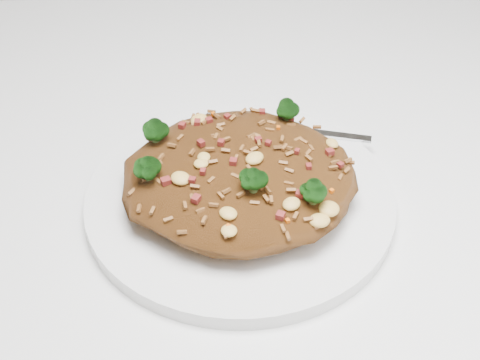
% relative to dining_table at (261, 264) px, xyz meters
% --- Properties ---
extents(dining_table, '(1.20, 0.80, 0.75)m').
position_rel_dining_table_xyz_m(dining_table, '(0.00, 0.00, 0.00)').
color(dining_table, white).
rests_on(dining_table, ground).
extents(plate, '(0.27, 0.27, 0.01)m').
position_rel_dining_table_xyz_m(plate, '(-0.02, -0.01, 0.10)').
color(plate, white).
rests_on(plate, dining_table).
extents(fried_rice, '(0.20, 0.18, 0.06)m').
position_rel_dining_table_xyz_m(fried_rice, '(-0.02, -0.01, 0.13)').
color(fried_rice, brown).
rests_on(fried_rice, plate).
extents(fork, '(0.16, 0.06, 0.00)m').
position_rel_dining_table_xyz_m(fork, '(0.04, 0.07, 0.11)').
color(fork, silver).
rests_on(fork, plate).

